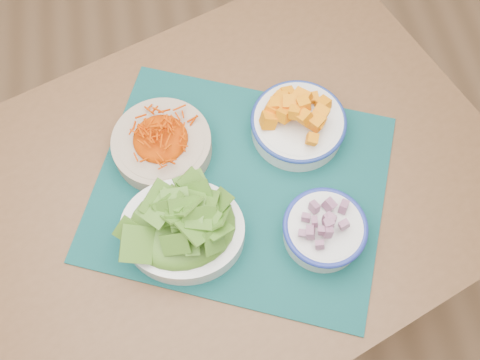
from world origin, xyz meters
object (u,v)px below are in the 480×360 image
at_px(squash_bowl, 299,121).
at_px(onion_bowl, 325,228).
at_px(carrot_bowl, 161,141).
at_px(table, 203,213).
at_px(placemat, 240,187).
at_px(lettuce_bowl, 182,226).

xyz_separation_m(squash_bowl, onion_bowl, (-0.00, -0.23, -0.00)).
bearing_deg(carrot_bowl, table, -61.88).
bearing_deg(table, carrot_bowl, 98.00).
distance_m(placemat, carrot_bowl, 0.18).
xyz_separation_m(table, carrot_bowl, (-0.06, 0.11, 0.14)).
xyz_separation_m(placemat, lettuce_bowl, (-0.12, -0.08, 0.05)).
bearing_deg(carrot_bowl, squash_bowl, -0.41).
relative_size(table, lettuce_bowl, 5.25).
bearing_deg(squash_bowl, table, -153.50).
height_order(lettuce_bowl, onion_bowl, lettuce_bowl).
distance_m(table, carrot_bowl, 0.19).
height_order(table, onion_bowl, onion_bowl).
height_order(table, carrot_bowl, carrot_bowl).
bearing_deg(squash_bowl, onion_bowl, -90.21).
distance_m(lettuce_bowl, onion_bowl, 0.26).
bearing_deg(onion_bowl, lettuce_bowl, 170.34).
distance_m(placemat, onion_bowl, 0.19).
relative_size(lettuce_bowl, onion_bowl, 1.37).
bearing_deg(placemat, onion_bowl, -19.35).
xyz_separation_m(table, onion_bowl, (0.22, -0.12, 0.14)).
distance_m(table, lettuce_bowl, 0.17).
height_order(squash_bowl, onion_bowl, squash_bowl).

